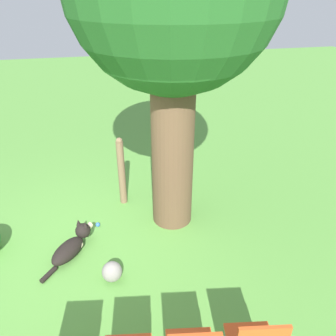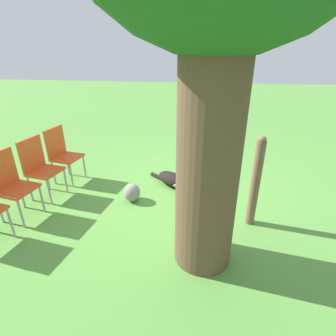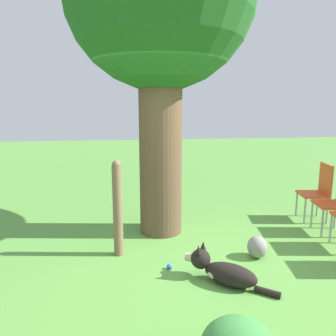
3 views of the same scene
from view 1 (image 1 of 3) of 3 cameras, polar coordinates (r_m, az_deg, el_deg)
ground_plane at (r=5.19m, az=-10.41°, el=-11.79°), size 30.00×30.00×0.00m
dog at (r=4.96m, az=-16.39°, el=-12.83°), size 0.88×0.73×0.39m
fence_post at (r=5.57m, az=-8.10°, el=-0.54°), size 0.12×0.12×1.24m
tennis_ball at (r=5.41m, az=-12.13°, el=-9.61°), size 0.07×0.07×0.07m
garden_rock at (r=4.48m, az=-9.72°, el=-17.36°), size 0.25×0.26×0.28m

